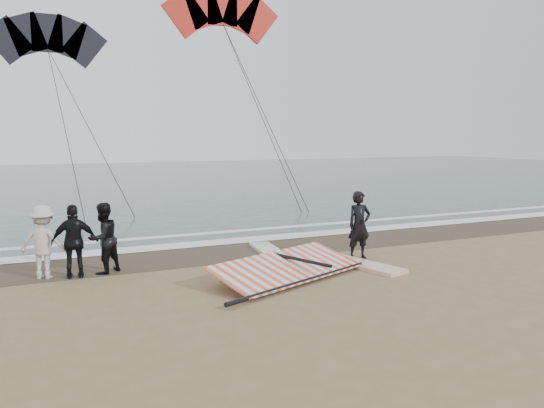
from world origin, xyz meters
The scene contains 12 objects.
ground centered at (0.00, 0.00, 0.00)m, with size 120.00×120.00×0.00m, color #8C704C.
sea centered at (0.00, 33.00, 0.01)m, with size 120.00×54.00×0.02m, color #233838.
wet_sand centered at (0.00, 4.50, 0.01)m, with size 120.00×2.80×0.01m, color #4C3D2B.
foam_near centered at (0.00, 5.90, 0.03)m, with size 120.00×0.90×0.01m, color white.
foam_far centered at (0.00, 7.60, 0.03)m, with size 120.00×0.45×0.01m, color white.
man_main centered at (1.61, 2.16, 0.97)m, with size 0.71×0.46×1.94m, color black.
board_white centered at (1.15, 1.34, 0.05)m, with size 0.72×2.57×0.10m, color white.
board_cream centered at (-0.43, 3.88, 0.05)m, with size 0.63×2.37×0.10m, color silver.
trio_cluster centered at (-6.03, 3.43, 0.91)m, with size 2.64×1.19×1.84m.
sail_rig centered at (-1.26, 1.19, 0.20)m, with size 4.44×3.18×0.52m.
kite_red centered at (2.76, 17.07, 9.71)m, with size 7.14×3.34×11.78m.
kite_dark centered at (-5.71, 21.20, 8.42)m, with size 6.82×4.95×12.63m.
Camera 1 is at (-6.81, -10.40, 3.50)m, focal length 35.00 mm.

